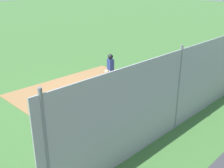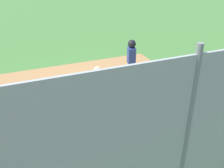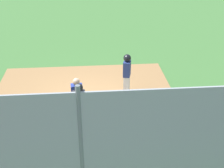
# 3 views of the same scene
# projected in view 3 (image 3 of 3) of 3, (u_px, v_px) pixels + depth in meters

# --- Properties ---
(ground_plane) EXTENTS (140.00, 140.00, 0.00)m
(ground_plane) POSITION_uv_depth(u_px,v_px,m) (84.00, 101.00, 11.71)
(ground_plane) COLOR #3D6B33
(dirt_infield) EXTENTS (7.20, 6.40, 0.03)m
(dirt_infield) POSITION_uv_depth(u_px,v_px,m) (84.00, 101.00, 11.70)
(dirt_infield) COLOR olive
(dirt_infield) RESTS_ON ground_plane
(home_plate) EXTENTS (0.45, 0.45, 0.02)m
(home_plate) POSITION_uv_depth(u_px,v_px,m) (84.00, 101.00, 11.69)
(home_plate) COLOR white
(home_plate) RESTS_ON dirt_infield
(catcher) EXTENTS (0.40, 0.29, 1.60)m
(catcher) POSITION_uv_depth(u_px,v_px,m) (77.00, 99.00, 10.23)
(catcher) COLOR #9E9EA3
(catcher) RESTS_ON dirt_infield
(umpire) EXTENTS (0.41, 0.30, 1.80)m
(umpire) POSITION_uv_depth(u_px,v_px,m) (80.00, 108.00, 9.53)
(umpire) COLOR black
(umpire) RESTS_ON dirt_infield
(runner) EXTENTS (0.35, 0.44, 1.68)m
(runner) POSITION_uv_depth(u_px,v_px,m) (127.00, 72.00, 11.77)
(runner) COLOR silver
(runner) RESTS_ON dirt_infield
(baseball_bat) EXTENTS (0.84, 0.15, 0.06)m
(baseball_bat) POSITION_uv_depth(u_px,v_px,m) (128.00, 112.00, 10.94)
(baseball_bat) COLOR black
(baseball_bat) RESTS_ON dirt_infield
(backstop_fence) EXTENTS (12.00, 0.10, 3.35)m
(backstop_fence) POSITION_uv_depth(u_px,v_px,m) (82.00, 155.00, 6.69)
(backstop_fence) COLOR #93999E
(backstop_fence) RESTS_ON ground_plane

